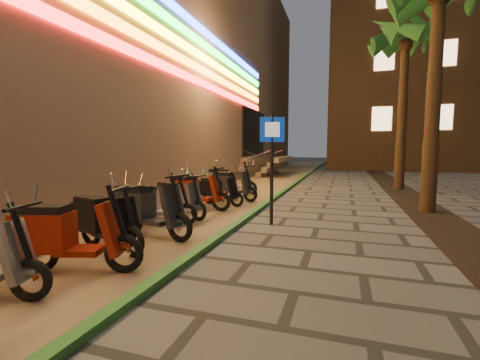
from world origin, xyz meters
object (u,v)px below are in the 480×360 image
(scooter_9, at_px, (193,191))
(scooter_12, at_px, (226,181))
(scooter_5, at_px, (102,220))
(scooter_8, at_px, (176,198))
(scooter_6, at_px, (145,208))
(scooter_11, at_px, (230,184))
(scooter_7, at_px, (153,203))
(scooter_4, at_px, (63,235))
(scooter_10, at_px, (217,190))
(pedestrian_sign, at_px, (272,154))

(scooter_9, height_order, scooter_12, scooter_12)
(scooter_5, bearing_deg, scooter_8, 105.99)
(scooter_6, distance_m, scooter_9, 2.83)
(scooter_8, height_order, scooter_9, scooter_9)
(scooter_11, bearing_deg, scooter_7, -80.68)
(scooter_4, bearing_deg, scooter_5, 86.88)
(scooter_5, distance_m, scooter_8, 2.76)
(scooter_9, bearing_deg, scooter_6, -83.93)
(scooter_4, xyz_separation_m, scooter_12, (-0.41, 7.63, 0.01))
(scooter_12, bearing_deg, scooter_6, -97.07)
(scooter_6, height_order, scooter_10, scooter_6)
(scooter_4, distance_m, scooter_7, 2.89)
(scooter_4, relative_size, scooter_9, 1.00)
(pedestrian_sign, xyz_separation_m, scooter_12, (-2.57, 3.89, -1.08))
(scooter_7, bearing_deg, scooter_10, 67.56)
(scooter_7, bearing_deg, scooter_11, 68.74)
(scooter_6, distance_m, scooter_11, 4.79)
(scooter_7, xyz_separation_m, scooter_12, (0.00, 4.77, 0.06))
(scooter_4, bearing_deg, scooter_10, 73.32)
(scooter_9, bearing_deg, scooter_7, -92.36)
(scooter_7, relative_size, scooter_11, 0.94)
(scooter_7, height_order, scooter_9, scooter_9)
(scooter_4, relative_size, scooter_5, 1.06)
(scooter_7, xyz_separation_m, scooter_11, (0.45, 3.91, 0.03))
(scooter_8, bearing_deg, scooter_5, -70.69)
(scooter_5, relative_size, scooter_12, 0.91)
(scooter_6, height_order, scooter_11, scooter_6)
(pedestrian_sign, distance_m, scooter_12, 4.78)
(scooter_4, height_order, scooter_8, scooter_4)
(scooter_6, xyz_separation_m, scooter_12, (-0.38, 5.64, -0.01))
(scooter_6, distance_m, scooter_7, 0.96)
(scooter_8, bearing_deg, pedestrian_sign, 16.25)
(scooter_4, height_order, scooter_9, scooter_4)
(pedestrian_sign, relative_size, scooter_10, 1.66)
(scooter_11, height_order, scooter_12, scooter_12)
(scooter_4, distance_m, scooter_6, 1.99)
(scooter_9, xyz_separation_m, scooter_12, (-0.06, 2.83, 0.01))
(pedestrian_sign, bearing_deg, scooter_11, 106.99)
(scooter_5, bearing_deg, scooter_11, 101.24)
(scooter_4, height_order, scooter_12, scooter_12)
(scooter_8, height_order, scooter_12, scooter_12)
(scooter_5, xyz_separation_m, scooter_6, (0.23, 0.95, 0.05))
(scooter_8, height_order, scooter_10, scooter_8)
(pedestrian_sign, bearing_deg, scooter_10, 119.17)
(scooter_4, xyz_separation_m, scooter_5, (-0.25, 1.04, -0.04))
(scooter_5, xyz_separation_m, scooter_10, (0.24, 4.72, -0.05))
(scooter_6, bearing_deg, scooter_12, 104.51)
(scooter_12, bearing_deg, scooter_8, -99.92)
(scooter_10, height_order, scooter_12, scooter_12)
(scooter_8, relative_size, scooter_11, 0.93)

